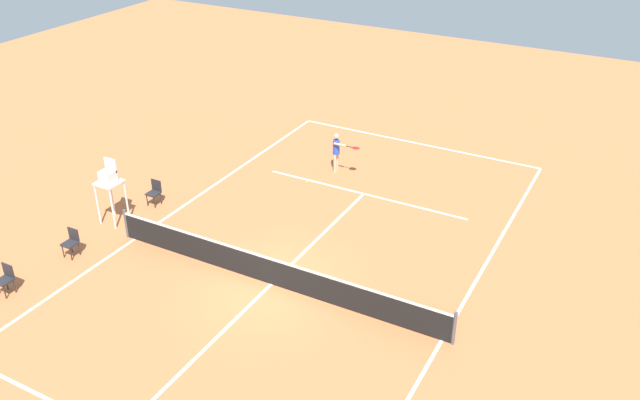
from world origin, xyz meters
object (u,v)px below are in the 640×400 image
courtside_chair_mid (154,191)px  courtside_chair_far (6,278)px  player_serving (337,149)px  courtside_chair_near (71,241)px  umpire_chair (109,181)px  tennis_ball (307,182)px

courtside_chair_mid → courtside_chair_far: (0.24, 6.42, 0.00)m
player_serving → courtside_chair_near: (4.80, 9.68, -0.46)m
courtside_chair_near → courtside_chair_far: same height
umpire_chair → courtside_chair_near: 2.56m
umpire_chair → courtside_chair_far: umpire_chair is taller
courtside_chair_near → courtside_chair_far: 2.44m
tennis_ball → courtside_chair_mid: 5.92m
courtside_chair_mid → umpire_chair: bearing=76.1°
player_serving → courtside_chair_mid: player_serving is taller
courtside_chair_mid → courtside_chair_far: bearing=87.8°
player_serving → courtside_chair_near: bearing=-26.5°
player_serving → umpire_chair: 9.01m
tennis_ball → courtside_chair_far: courtside_chair_far is taller
courtside_chair_near → courtside_chair_mid: bearing=-91.1°
courtside_chair_mid → courtside_chair_near: bearing=88.9°
player_serving → umpire_chair: size_ratio=0.69×
player_serving → umpire_chair: (5.14, 7.38, 0.62)m
courtside_chair_near → courtside_chair_far: size_ratio=1.00×
courtside_chair_far → courtside_chair_mid: bearing=-92.2°
courtside_chair_near → courtside_chair_mid: 3.99m
courtside_chair_near → tennis_ball: bearing=-117.4°
courtside_chair_near → courtside_chair_mid: (-0.08, -3.99, 0.00)m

